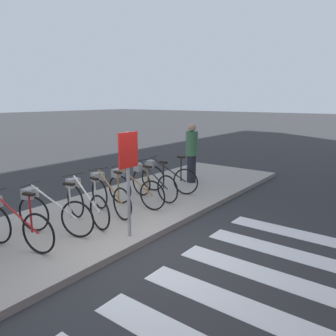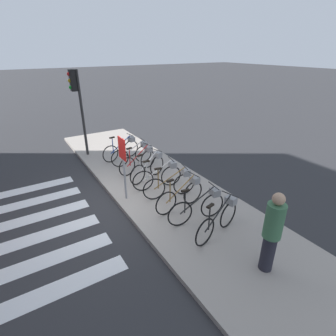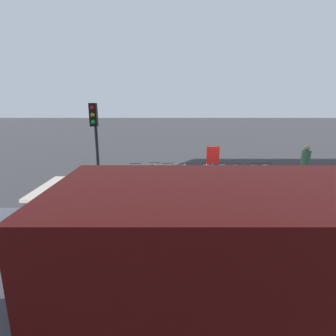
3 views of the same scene
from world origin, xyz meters
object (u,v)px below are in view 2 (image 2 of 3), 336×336
at_px(parked_bicycle_4, 160,175).
at_px(sign_post, 123,158).
at_px(parked_bicycle_2, 140,159).
at_px(parked_bicycle_8, 220,218).
at_px(parked_bicycle_5, 172,183).
at_px(parked_bicycle_6, 183,194).
at_px(traffic_light, 77,96).
at_px(parked_bicycle_7, 200,205).
at_px(parked_bicycle_1, 134,153).
at_px(parked_bicycle_0, 123,148).
at_px(pedestrian, 272,231).
at_px(parked_bicycle_3, 150,166).

bearing_deg(parked_bicycle_4, sign_post, -88.21).
distance_m(parked_bicycle_2, parked_bicycle_8, 4.07).
bearing_deg(parked_bicycle_5, parked_bicycle_4, -177.13).
bearing_deg(sign_post, parked_bicycle_6, 41.68).
height_order(parked_bicycle_4, parked_bicycle_6, same).
relative_size(traffic_light, sign_post, 1.79).
bearing_deg(parked_bicycle_7, parked_bicycle_1, 178.24).
height_order(parked_bicycle_0, traffic_light, traffic_light).
bearing_deg(parked_bicycle_8, parked_bicycle_4, -179.20).
xyz_separation_m(parked_bicycle_6, parked_bicycle_7, (0.70, 0.03, 0.00)).
bearing_deg(parked_bicycle_5, parked_bicycle_0, -178.80).
bearing_deg(parked_bicycle_0, pedestrian, 1.10).
xyz_separation_m(parked_bicycle_2, parked_bicycle_3, (0.70, 0.01, 0.00)).
relative_size(parked_bicycle_7, parked_bicycle_8, 1.02).
bearing_deg(parked_bicycle_5, parked_bicycle_2, -179.50).
bearing_deg(parked_bicycle_4, traffic_light, -162.79).
distance_m(parked_bicycle_8, pedestrian, 1.38).
xyz_separation_m(parked_bicycle_3, parked_bicycle_5, (1.38, 0.01, 0.00)).
xyz_separation_m(parked_bicycle_7, parked_bicycle_8, (0.65, 0.06, 0.00)).
bearing_deg(parked_bicycle_2, parked_bicycle_6, -1.51).
bearing_deg(parked_bicycle_3, traffic_light, -158.83).
height_order(parked_bicycle_6, parked_bicycle_8, same).
xyz_separation_m(parked_bicycle_1, parked_bicycle_3, (1.35, -0.08, 0.00)).
bearing_deg(parked_bicycle_5, pedestrian, 0.99).
distance_m(parked_bicycle_0, parked_bicycle_4, 2.80).
relative_size(parked_bicycle_2, parked_bicycle_5, 1.00).
relative_size(parked_bicycle_3, parked_bicycle_8, 0.98).
xyz_separation_m(parked_bicycle_5, parked_bicycle_7, (1.35, -0.06, 0.00)).
distance_m(parked_bicycle_6, pedestrian, 2.70).
distance_m(parked_bicycle_4, traffic_light, 4.58).
relative_size(parked_bicycle_2, traffic_light, 0.47).
bearing_deg(parked_bicycle_3, sign_post, -57.37).
distance_m(parked_bicycle_3, parked_bicycle_4, 0.73).
bearing_deg(parked_bicycle_7, parked_bicycle_8, 5.36).
relative_size(parked_bicycle_0, sign_post, 0.85).
bearing_deg(parked_bicycle_2, parked_bicycle_1, 172.41).
height_order(parked_bicycle_0, parked_bicycle_8, same).
height_order(parked_bicycle_4, pedestrian, pedestrian).
bearing_deg(parked_bicycle_5, parked_bicycle_3, -179.66).
bearing_deg(parked_bicycle_8, parked_bicycle_2, -179.68).
distance_m(parked_bicycle_7, traffic_light, 6.38).
distance_m(pedestrian, traffic_light, 8.16).
height_order(parked_bicycle_1, parked_bicycle_2, same).
bearing_deg(pedestrian, parked_bicycle_0, -178.90).
bearing_deg(traffic_light, parked_bicycle_4, 17.21).
height_order(traffic_light, sign_post, traffic_light).
relative_size(parked_bicycle_7, traffic_light, 0.48).
distance_m(parked_bicycle_1, parked_bicycle_2, 0.66).
relative_size(pedestrian, traffic_light, 0.52).
bearing_deg(parked_bicycle_4, parked_bicycle_0, -179.19).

